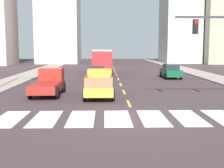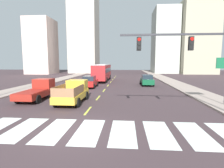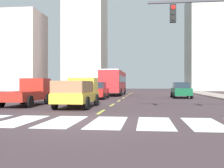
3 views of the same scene
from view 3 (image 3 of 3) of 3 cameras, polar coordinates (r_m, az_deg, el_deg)
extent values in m
plane|color=#403135|center=(11.14, -5.66, -7.90)|extent=(160.00, 160.00, 0.00)
cube|color=#A28F84|center=(31.98, -18.70, -2.61)|extent=(3.30, 110.00, 0.15)
cube|color=silver|center=(12.06, -18.81, -7.27)|extent=(1.35, 3.66, 0.01)
cube|color=silver|center=(11.38, -10.27, -7.71)|extent=(1.35, 3.66, 0.01)
cube|color=silver|center=(10.98, -0.86, -8.00)|extent=(1.35, 3.66, 0.01)
cube|color=silver|center=(10.88, 8.99, -8.07)|extent=(1.35, 3.66, 0.01)
cube|color=silver|center=(11.10, 18.73, -7.91)|extent=(1.35, 3.66, 0.01)
cube|color=#D1D445|center=(15.04, -2.28, -5.83)|extent=(0.16, 2.40, 0.01)
cube|color=#D1D445|center=(19.97, 0.06, -4.39)|extent=(0.16, 2.40, 0.01)
cube|color=#D1D445|center=(24.93, 1.47, -3.52)|extent=(0.16, 2.40, 0.01)
cube|color=#D1D445|center=(29.90, 2.40, -2.93)|extent=(0.16, 2.40, 0.01)
cube|color=#D1D445|center=(34.88, 3.07, -2.51)|extent=(0.16, 2.40, 0.01)
cube|color=#D1D445|center=(39.87, 3.57, -2.20)|extent=(0.16, 2.40, 0.01)
cube|color=#D1D445|center=(44.86, 3.96, -1.96)|extent=(0.16, 2.40, 0.01)
cube|color=#D1D445|center=(49.85, 4.28, -1.76)|extent=(0.16, 2.40, 0.01)
cube|color=gold|center=(17.83, -7.30, -2.74)|extent=(1.96, 5.20, 0.56)
cube|color=gold|center=(19.46, -6.06, -0.21)|extent=(1.84, 1.60, 1.00)
cube|color=#19232D|center=(19.89, -5.77, 0.31)|extent=(1.72, 0.08, 0.56)
cube|color=gold|center=(16.90, -8.10, -1.84)|extent=(1.84, 3.30, 0.06)
cylinder|color=black|center=(19.61, -8.94, -3.31)|extent=(0.22, 0.80, 0.80)
cylinder|color=black|center=(19.16, -3.29, -3.39)|extent=(0.22, 0.80, 0.80)
cylinder|color=black|center=(16.64, -11.92, -3.90)|extent=(0.22, 0.80, 0.80)
cylinder|color=black|center=(16.11, -5.29, -4.03)|extent=(0.22, 0.80, 0.80)
cube|color=#8E6344|center=(17.15, -11.01, -0.54)|extent=(0.06, 3.17, 0.70)
cube|color=#8E6344|center=(16.68, -5.11, -0.55)|extent=(0.06, 3.17, 0.70)
cube|color=#8E6344|center=(15.37, -9.64, -0.60)|extent=(1.80, 0.06, 0.70)
cube|color=maroon|center=(20.07, -17.59, -2.43)|extent=(1.96, 5.20, 0.56)
cube|color=maroon|center=(21.61, -15.71, -0.19)|extent=(1.84, 1.60, 1.00)
cube|color=#19232D|center=(22.02, -15.27, 0.28)|extent=(1.72, 0.08, 0.56)
cube|color=maroon|center=(19.20, -18.77, -1.62)|extent=(1.84, 3.30, 0.06)
cylinder|color=black|center=(21.91, -18.22, -2.96)|extent=(0.22, 0.80, 0.80)
cylinder|color=black|center=(21.15, -13.40, -3.07)|extent=(0.22, 0.80, 0.80)
cylinder|color=black|center=(19.14, -22.22, -3.39)|extent=(0.22, 0.80, 0.80)
cylinder|color=black|center=(18.26, -16.84, -3.55)|extent=(0.22, 0.80, 0.80)
cube|color=red|center=(37.04, 0.36, 0.49)|extent=(2.50, 10.80, 2.70)
cube|color=#19232D|center=(37.05, 0.36, 1.03)|extent=(2.52, 9.94, 0.80)
cube|color=silver|center=(37.08, 0.36, 2.67)|extent=(2.40, 10.37, 0.12)
cylinder|color=black|center=(40.54, -0.84, -1.46)|extent=(0.22, 1.00, 1.00)
cylinder|color=black|center=(40.27, 2.69, -1.47)|extent=(0.22, 1.00, 1.00)
cylinder|color=black|center=(34.29, -2.29, -1.73)|extent=(0.22, 1.00, 1.00)
cylinder|color=black|center=(33.97, 1.87, -1.74)|extent=(0.22, 1.00, 1.00)
cube|color=#12502F|center=(30.76, 14.27, -1.55)|extent=(1.80, 4.40, 0.76)
cube|color=#1E2833|center=(30.60, 14.30, -0.25)|extent=(1.58, 2.11, 0.64)
cylinder|color=black|center=(32.03, 12.36, -2.17)|extent=(0.22, 0.64, 0.64)
cylinder|color=black|center=(32.24, 15.55, -2.16)|extent=(0.22, 0.64, 0.64)
cylinder|color=black|center=(29.31, 12.85, -2.37)|extent=(0.22, 0.64, 0.64)
cylinder|color=black|center=(29.55, 16.33, -2.35)|extent=(0.22, 0.64, 0.64)
cube|color=red|center=(27.86, -3.08, -1.71)|extent=(1.80, 4.40, 0.76)
cube|color=#1E2833|center=(27.70, -3.13, -0.27)|extent=(1.58, 2.11, 0.64)
cylinder|color=black|center=(29.39, -4.34, -2.37)|extent=(0.22, 0.64, 0.64)
cylinder|color=black|center=(29.08, -0.86, -2.39)|extent=(0.22, 0.64, 0.64)
cylinder|color=black|center=(26.72, -5.50, -2.60)|extent=(0.22, 0.64, 0.64)
cylinder|color=black|center=(26.39, -1.68, -2.63)|extent=(0.22, 0.64, 0.64)
cube|color=black|center=(13.51, 12.64, 14.22)|extent=(0.28, 0.24, 0.84)
cylinder|color=red|center=(13.45, 12.70, 15.43)|extent=(0.20, 0.04, 0.20)
cylinder|color=black|center=(13.39, 12.70, 14.35)|extent=(0.20, 0.04, 0.20)
cylinder|color=black|center=(13.33, 12.70, 13.27)|extent=(0.20, 0.04, 0.20)
cube|color=#B9AE9F|center=(69.59, -5.54, 15.66)|extent=(9.33, 10.76, 40.64)
cube|color=#A9AFA3|center=(68.58, 18.86, 7.92)|extent=(7.89, 11.30, 21.98)
cube|color=beige|center=(65.06, -17.98, 6.45)|extent=(8.04, 8.87, 17.68)
camera|label=1|loc=(6.14, -128.73, 20.28)|focal=47.03mm
camera|label=2|loc=(2.80, 23.15, 50.48)|focal=28.23mm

